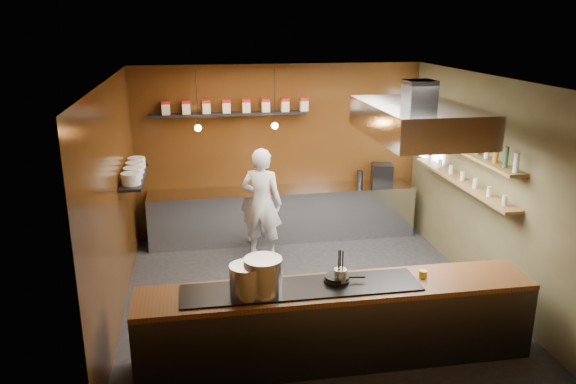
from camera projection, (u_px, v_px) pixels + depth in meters
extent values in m
plane|color=black|center=(307.00, 294.00, 7.92)|extent=(5.00, 5.00, 0.00)
plane|color=#381E0A|center=(280.00, 151.00, 9.83)|extent=(5.00, 0.00, 5.00)
plane|color=#381E0A|center=(115.00, 203.00, 7.07)|extent=(0.00, 5.00, 5.00)
plane|color=#4C452B|center=(483.00, 184.00, 7.88)|extent=(0.00, 5.00, 5.00)
plane|color=silver|center=(310.00, 79.00, 7.03)|extent=(5.00, 5.00, 0.00)
plane|color=white|center=(432.00, 133.00, 9.35)|extent=(0.00, 1.00, 1.00)
cube|color=silver|center=(283.00, 214.00, 9.83)|extent=(4.60, 0.65, 0.90)
cube|color=#38383D|center=(336.00, 325.00, 6.28)|extent=(4.40, 0.70, 0.86)
cube|color=brown|center=(337.00, 288.00, 6.15)|extent=(4.40, 0.72, 0.06)
cube|color=black|center=(302.00, 288.00, 6.07)|extent=(2.60, 0.55, 0.02)
cube|color=black|center=(228.00, 114.00, 9.35)|extent=(2.60, 0.26, 0.04)
cube|color=black|center=(134.00, 177.00, 8.03)|extent=(0.30, 1.40, 0.04)
cube|color=olive|center=(465.00, 150.00, 8.01)|extent=(0.26, 2.80, 0.04)
cube|color=olive|center=(462.00, 182.00, 8.15)|extent=(0.26, 2.80, 0.04)
cube|color=#38383D|center=(420.00, 92.00, 6.91)|extent=(0.35, 0.35, 0.30)
cube|color=silver|center=(418.00, 121.00, 7.01)|extent=(1.20, 2.00, 0.40)
cube|color=white|center=(417.00, 137.00, 7.07)|extent=(1.00, 1.80, 0.02)
cylinder|color=black|center=(197.00, 99.00, 8.54)|extent=(0.01, 0.01, 0.90)
sphere|color=orange|center=(198.00, 128.00, 8.67)|extent=(0.10, 0.10, 0.10)
cylinder|color=black|center=(275.00, 97.00, 8.73)|extent=(0.01, 0.01, 0.90)
sphere|color=orange|center=(275.00, 126.00, 8.87)|extent=(0.10, 0.10, 0.10)
cube|color=beige|center=(166.00, 109.00, 9.15)|extent=(0.13, 0.13, 0.17)
cube|color=#A81614|center=(166.00, 103.00, 9.12)|extent=(0.13, 0.13, 0.05)
cube|color=beige|center=(186.00, 109.00, 9.21)|extent=(0.13, 0.13, 0.17)
cube|color=#A81614|center=(186.00, 102.00, 9.17)|extent=(0.14, 0.13, 0.05)
cube|color=beige|center=(207.00, 108.00, 9.26)|extent=(0.13, 0.13, 0.17)
cube|color=#A81614|center=(206.00, 102.00, 9.23)|extent=(0.13, 0.13, 0.05)
cube|color=beige|center=(226.00, 108.00, 9.31)|extent=(0.13, 0.13, 0.17)
cube|color=#A81614|center=(226.00, 101.00, 9.28)|extent=(0.14, 0.13, 0.05)
cube|color=beige|center=(246.00, 107.00, 9.37)|extent=(0.13, 0.13, 0.17)
cube|color=#A81614|center=(246.00, 101.00, 9.33)|extent=(0.14, 0.13, 0.05)
cube|color=beige|center=(266.00, 107.00, 9.42)|extent=(0.13, 0.13, 0.17)
cube|color=#A81614|center=(266.00, 100.00, 9.39)|extent=(0.14, 0.13, 0.05)
cube|color=beige|center=(285.00, 106.00, 9.47)|extent=(0.13, 0.13, 0.17)
cube|color=#A81614|center=(285.00, 100.00, 9.44)|extent=(0.14, 0.13, 0.05)
cube|color=beige|center=(304.00, 106.00, 9.52)|extent=(0.13, 0.13, 0.17)
cube|color=#A81614|center=(304.00, 99.00, 9.49)|extent=(0.14, 0.13, 0.05)
cylinder|color=silver|center=(131.00, 179.00, 7.57)|extent=(0.26, 0.26, 0.16)
cylinder|color=silver|center=(133.00, 173.00, 7.85)|extent=(0.26, 0.26, 0.16)
cylinder|color=silver|center=(135.00, 168.00, 8.14)|extent=(0.26, 0.26, 0.16)
cylinder|color=silver|center=(137.00, 163.00, 8.42)|extent=(0.26, 0.26, 0.16)
cylinder|color=silver|center=(516.00, 163.00, 6.74)|extent=(0.06, 0.06, 0.24)
cylinder|color=#2D5933|center=(506.00, 158.00, 6.97)|extent=(0.06, 0.06, 0.24)
cylinder|color=#8C601E|center=(496.00, 154.00, 7.19)|extent=(0.06, 0.06, 0.24)
cylinder|color=silver|center=(487.00, 150.00, 7.41)|extent=(0.06, 0.06, 0.24)
cylinder|color=#2D5933|center=(478.00, 146.00, 7.63)|extent=(0.06, 0.06, 0.24)
cylinder|color=#8C601E|center=(470.00, 142.00, 7.86)|extent=(0.06, 0.06, 0.24)
cylinder|color=silver|center=(462.00, 139.00, 8.08)|extent=(0.06, 0.06, 0.24)
cylinder|color=#2D5933|center=(455.00, 136.00, 8.30)|extent=(0.06, 0.06, 0.24)
cylinder|color=#8C601E|center=(448.00, 133.00, 8.52)|extent=(0.06, 0.06, 0.24)
cylinder|color=silver|center=(441.00, 130.00, 8.75)|extent=(0.06, 0.06, 0.24)
cylinder|color=#2D5933|center=(435.00, 127.00, 8.97)|extent=(0.06, 0.06, 0.24)
cylinder|color=#8C601E|center=(429.00, 125.00, 9.19)|extent=(0.06, 0.06, 0.24)
cylinder|color=silver|center=(505.00, 200.00, 7.04)|extent=(0.07, 0.07, 0.13)
cylinder|color=silver|center=(489.00, 192.00, 7.40)|extent=(0.07, 0.07, 0.13)
cylinder|color=silver|center=(475.00, 184.00, 7.76)|extent=(0.07, 0.07, 0.13)
cylinder|color=silver|center=(462.00, 176.00, 8.12)|extent=(0.07, 0.07, 0.13)
cylinder|color=silver|center=(451.00, 170.00, 8.48)|extent=(0.07, 0.07, 0.13)
cylinder|color=silver|center=(440.00, 163.00, 8.84)|extent=(0.07, 0.07, 0.13)
cylinder|color=silver|center=(430.00, 158.00, 9.21)|extent=(0.07, 0.07, 0.13)
cylinder|color=#B6B8BD|center=(263.00, 276.00, 5.88)|extent=(0.44, 0.44, 0.39)
cylinder|color=#B5B8BD|center=(247.00, 280.00, 5.84)|extent=(0.40, 0.40, 0.34)
cylinder|color=silver|center=(340.00, 277.00, 6.11)|extent=(0.18, 0.18, 0.18)
cylinder|color=black|center=(337.00, 280.00, 6.18)|extent=(0.29, 0.29, 0.04)
cylinder|color=black|center=(337.00, 277.00, 6.17)|extent=(0.27, 0.27, 0.04)
cylinder|color=black|center=(357.00, 277.00, 6.18)|extent=(0.18, 0.05, 0.02)
cylinder|color=gold|center=(423.00, 274.00, 6.33)|extent=(0.10, 0.10, 0.08)
cube|color=black|center=(382.00, 174.00, 9.99)|extent=(0.41, 0.40, 0.36)
imported|color=white|center=(262.00, 203.00, 8.95)|extent=(0.77, 0.66, 1.80)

